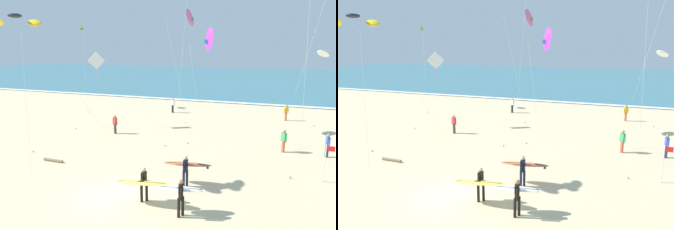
% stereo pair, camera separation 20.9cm
% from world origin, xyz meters
% --- Properties ---
extents(ground_plane, '(160.00, 160.00, 0.00)m').
position_xyz_m(ground_plane, '(0.00, 0.00, 0.00)').
color(ground_plane, beige).
extents(ocean_water, '(160.00, 60.00, 0.08)m').
position_xyz_m(ocean_water, '(0.00, 56.36, 0.04)').
color(ocean_water, teal).
rests_on(ocean_water, ground).
extents(shoreline_foam, '(160.00, 0.96, 0.01)m').
position_xyz_m(shoreline_foam, '(0.00, 26.66, 0.09)').
color(shoreline_foam, white).
rests_on(shoreline_foam, ocean_water).
extents(surfer_lead, '(2.17, 1.16, 1.71)m').
position_xyz_m(surfer_lead, '(3.30, -0.61, 1.04)').
color(surfer_lead, black).
rests_on(surfer_lead, ground).
extents(surfer_trailing, '(2.62, 0.99, 1.71)m').
position_xyz_m(surfer_trailing, '(2.74, 2.21, 1.05)').
color(surfer_trailing, black).
rests_on(surfer_trailing, ground).
extents(surfer_third, '(2.55, 1.06, 1.71)m').
position_xyz_m(surfer_third, '(1.36, -0.28, 1.05)').
color(surfer_third, black).
rests_on(surfer_third, ground).
extents(kite_arc_charcoal_near, '(4.49, 4.85, 8.71)m').
position_xyz_m(kite_arc_charcoal_near, '(-5.39, 0.03, 8.38)').
color(kite_arc_charcoal_near, yellow).
rests_on(kite_arc_charcoal_near, ground).
extents(kite_diamond_ivory_far, '(2.04, 2.15, 6.65)m').
position_xyz_m(kite_diamond_ivory_far, '(-8.03, 11.21, 5.76)').
color(kite_diamond_ivory_far, white).
rests_on(kite_diamond_ivory_far, ground).
extents(kite_delta_rose_high, '(0.89, 5.40, 10.03)m').
position_xyz_m(kite_delta_rose_high, '(0.05, 12.46, 9.31)').
color(kite_delta_rose_high, pink).
rests_on(kite_delta_rose_high, ground).
extents(kite_delta_emerald_low, '(2.56, 3.38, 9.60)m').
position_xyz_m(kite_delta_emerald_low, '(-14.34, 18.62, 9.02)').
color(kite_delta_emerald_low, green).
rests_on(kite_delta_emerald_low, ground).
extents(kite_delta_violet_close, '(2.53, 4.09, 8.19)m').
position_xyz_m(kite_delta_violet_close, '(2.99, 5.53, 7.51)').
color(kite_delta_violet_close, purple).
rests_on(kite_delta_violet_close, ground).
extents(bystander_blue_top, '(0.24, 0.49, 1.59)m').
position_xyz_m(bystander_blue_top, '(10.31, 9.27, 0.81)').
color(bystander_blue_top, '#2D334C').
rests_on(bystander_blue_top, ground).
extents(bystander_white_top, '(0.49, 0.24, 1.59)m').
position_xyz_m(bystander_white_top, '(-3.55, 18.86, 0.81)').
color(bystander_white_top, black).
rests_on(bystander_white_top, ground).
extents(bystander_yellow_top, '(0.44, 0.32, 1.59)m').
position_xyz_m(bystander_yellow_top, '(7.98, 19.02, 0.81)').
color(bystander_yellow_top, '#D8593F').
rests_on(bystander_yellow_top, ground).
extents(bystander_red_top, '(0.49, 0.25, 1.59)m').
position_xyz_m(bystander_red_top, '(-5.51, 9.60, 0.81)').
color(bystander_red_top, '#4C3D2D').
rests_on(bystander_red_top, ground).
extents(bystander_green_top, '(0.37, 0.38, 1.59)m').
position_xyz_m(bystander_green_top, '(7.61, 9.35, 0.81)').
color(bystander_green_top, '#D8593F').
rests_on(bystander_green_top, ground).
extents(lifeguard_flag, '(0.45, 0.05, 2.10)m').
position_xyz_m(lifeguard_flag, '(9.64, 5.03, 1.27)').
color(lifeguard_flag, silver).
rests_on(lifeguard_flag, ground).
extents(driftwood_log, '(1.40, 0.18, 0.17)m').
position_xyz_m(driftwood_log, '(-6.14, 2.67, 0.09)').
color(driftwood_log, '#846B4C').
rests_on(driftwood_log, ground).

